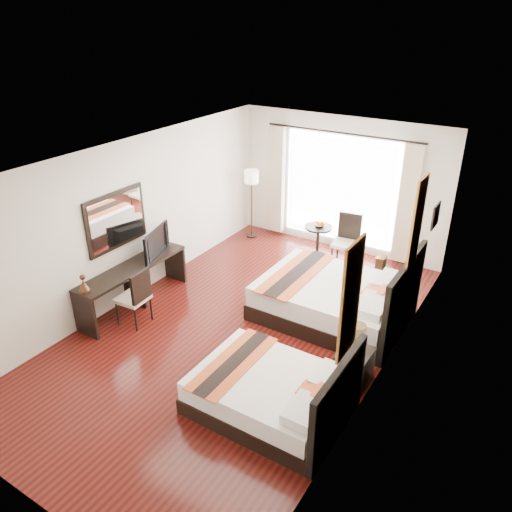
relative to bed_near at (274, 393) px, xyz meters
The scene contains 29 objects.
floor 1.85m from the bed_near, 137.18° to the left, with size 4.50×7.50×0.01m, color #380A0A.
ceiling 3.10m from the bed_near, 137.18° to the left, with size 4.50×7.50×0.02m, color white.
wall_headboard 1.90m from the bed_near, 54.02° to the left, with size 0.01×7.50×2.80m, color silver.
wall_desk 3.96m from the bed_near, 160.88° to the left, with size 0.01×7.50×2.80m, color silver.
wall_window 5.29m from the bed_near, 105.06° to the left, with size 4.50×0.01×2.80m, color silver.
wall_entry 3.05m from the bed_near, 118.22° to the right, with size 4.50×0.01×2.80m, color silver.
window_glass 5.25m from the bed_near, 105.10° to the left, with size 2.40×0.02×2.20m, color white.
sheer_curtain 5.19m from the bed_near, 105.28° to the left, with size 2.30×0.02×2.10m, color white.
drape_left 5.70m from the bed_near, 119.81° to the left, with size 0.35×0.14×2.35m, color #B9AA8F.
drape_right 4.98m from the bed_near, 88.73° to the left, with size 0.35×0.14×2.35m, color #B9AA8F.
art_panel_near 1.89m from the bed_near, ahead, with size 0.03×0.50×1.35m, color maroon.
art_panel_far 3.08m from the bed_near, 69.90° to the left, with size 0.03×0.50×1.35m, color maroon.
wall_sconce 2.13m from the bed_near, 51.42° to the left, with size 0.10×0.14×0.14m, color #442918.
mirror_frame 3.89m from the bed_near, 165.38° to the left, with size 0.04×1.25×0.95m, color black.
mirror_glass 3.87m from the bed_near, 165.28° to the left, with size 0.01×1.12×0.82m, color white.
bed_near is the anchor object (origin of this frame).
bed_far 2.44m from the bed_near, 95.14° to the left, with size 2.37×1.85×1.34m.
nightstand 1.25m from the bed_near, 58.49° to the left, with size 0.42×0.52×0.50m, color black.
table_lamp 1.41m from the bed_near, 62.51° to the left, with size 0.22×0.22×0.35m.
vase 1.18m from the bed_near, 53.44° to the left, with size 0.12×0.12×0.12m, color black.
console_desk 3.46m from the bed_near, 164.42° to the left, with size 0.50×2.20×0.76m, color black.
television 3.68m from the bed_near, 156.51° to the left, with size 0.89×0.12×0.51m, color black.
bronze_figurine 3.39m from the bed_near, behind, with size 0.18×0.18×0.26m, color #442918, non-canonical shape.
desk_chair 2.98m from the bed_near, 169.81° to the left, with size 0.48×0.48×0.98m.
floor_lamp 5.58m from the bed_near, 125.47° to the left, with size 0.31×0.31×1.55m.
side_table 4.63m from the bed_near, 108.90° to the left, with size 0.57×0.57×0.65m, color black.
fruit_bowl 4.65m from the bed_near, 108.62° to the left, with size 0.20×0.20×0.05m, color #412C17.
window_chair 4.32m from the bed_near, 100.97° to the left, with size 0.55×0.55×1.06m.
jute_rug 3.81m from the bed_near, 108.08° to the left, with size 1.27×0.86×0.01m, color tan.
Camera 1 is at (3.74, -5.52, 4.67)m, focal length 35.00 mm.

